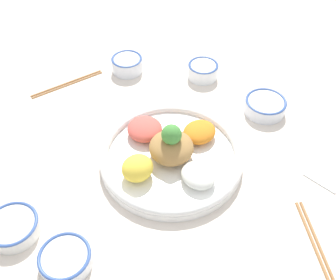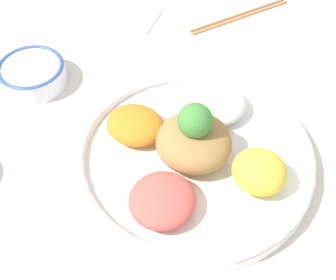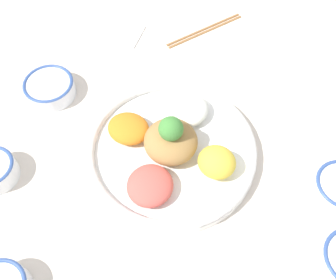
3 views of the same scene
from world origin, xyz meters
name	(u,v)px [view 2 (image 2 of 3)]	position (x,y,z in m)	size (l,w,h in m)	color
ground_plane	(212,152)	(0.00, 0.00, 0.00)	(2.40, 2.40, 0.00)	silver
salad_platter	(194,155)	(0.00, 0.04, 0.03)	(0.35, 0.35, 0.12)	white
sauce_bowl_red	(32,73)	(0.30, 0.14, 0.02)	(0.11, 0.11, 0.04)	white
chopsticks_pair_far	(240,15)	(0.23, -0.27, 0.00)	(0.05, 0.22, 0.01)	#9E6B3D
serving_spoon_main	(144,32)	(0.30, -0.08, 0.00)	(0.09, 0.12, 0.01)	white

